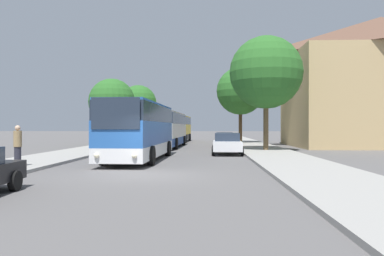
{
  "coord_description": "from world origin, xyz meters",
  "views": [
    {
      "loc": [
        2.52,
        -15.02,
        1.96
      ],
      "look_at": [
        1.24,
        15.16,
        1.86
      ],
      "focal_mm": 35.0,
      "sensor_mm": 36.0,
      "label": 1
    }
  ],
  "objects_px": {
    "bus_front": "(140,130)",
    "bus_rear": "(178,128)",
    "bus_middle": "(168,129)",
    "parked_car_right_far": "(224,139)",
    "tree_right_mid": "(266,73)",
    "tree_right_near": "(240,91)",
    "parked_car_right_near": "(227,143)",
    "pedestrian_waiting_far": "(18,145)",
    "tree_left_near": "(138,104)",
    "tree_left_far": "(112,102)"
  },
  "relations": [
    {
      "from": "parked_car_right_near",
      "to": "pedestrian_waiting_far",
      "type": "distance_m",
      "value": 13.92
    },
    {
      "from": "tree_left_far",
      "to": "tree_right_near",
      "type": "xyz_separation_m",
      "value": [
        13.44,
        5.76,
        1.57
      ]
    },
    {
      "from": "bus_front",
      "to": "tree_right_near",
      "type": "distance_m",
      "value": 23.03
    },
    {
      "from": "parked_car_right_near",
      "to": "pedestrian_waiting_far",
      "type": "bearing_deg",
      "value": 45.12
    },
    {
      "from": "parked_car_right_far",
      "to": "tree_left_far",
      "type": "distance_m",
      "value": 11.95
    },
    {
      "from": "bus_front",
      "to": "bus_middle",
      "type": "relative_size",
      "value": 0.88
    },
    {
      "from": "bus_middle",
      "to": "bus_rear",
      "type": "bearing_deg",
      "value": 92.25
    },
    {
      "from": "bus_middle",
      "to": "tree_right_mid",
      "type": "distance_m",
      "value": 11.31
    },
    {
      "from": "tree_right_near",
      "to": "bus_rear",
      "type": "bearing_deg",
      "value": 143.25
    },
    {
      "from": "tree_left_near",
      "to": "tree_left_far",
      "type": "height_order",
      "value": "tree_left_near"
    },
    {
      "from": "bus_rear",
      "to": "tree_left_far",
      "type": "height_order",
      "value": "tree_left_far"
    },
    {
      "from": "tree_left_near",
      "to": "tree_right_near",
      "type": "relative_size",
      "value": 0.81
    },
    {
      "from": "tree_left_far",
      "to": "tree_right_mid",
      "type": "xyz_separation_m",
      "value": [
        14.26,
        -7.85,
        1.72
      ]
    },
    {
      "from": "parked_car_right_far",
      "to": "tree_right_mid",
      "type": "xyz_separation_m",
      "value": [
        2.95,
        -6.89,
        5.46
      ]
    },
    {
      "from": "tree_right_mid",
      "to": "bus_front",
      "type": "bearing_deg",
      "value": -138.21
    },
    {
      "from": "parked_car_right_near",
      "to": "tree_left_near",
      "type": "bearing_deg",
      "value": -61.97
    },
    {
      "from": "bus_rear",
      "to": "tree_left_near",
      "type": "height_order",
      "value": "tree_left_near"
    },
    {
      "from": "bus_front",
      "to": "bus_rear",
      "type": "relative_size",
      "value": 1.03
    },
    {
      "from": "bus_middle",
      "to": "parked_car_right_near",
      "type": "xyz_separation_m",
      "value": [
        5.2,
        -9.33,
        -0.98
      ]
    },
    {
      "from": "bus_front",
      "to": "bus_rear",
      "type": "distance_m",
      "value": 26.99
    },
    {
      "from": "parked_car_right_near",
      "to": "tree_right_near",
      "type": "distance_m",
      "value": 17.77
    },
    {
      "from": "bus_front",
      "to": "tree_right_mid",
      "type": "bearing_deg",
      "value": 43.47
    },
    {
      "from": "tree_left_near",
      "to": "tree_right_near",
      "type": "bearing_deg",
      "value": -14.47
    },
    {
      "from": "tree_left_far",
      "to": "tree_right_near",
      "type": "relative_size",
      "value": 0.77
    },
    {
      "from": "tree_right_near",
      "to": "bus_middle",
      "type": "bearing_deg",
      "value": -135.42
    },
    {
      "from": "bus_middle",
      "to": "parked_car_right_far",
      "type": "distance_m",
      "value": 5.6
    },
    {
      "from": "bus_rear",
      "to": "parked_car_right_far",
      "type": "bearing_deg",
      "value": -63.73
    },
    {
      "from": "tree_right_near",
      "to": "tree_right_mid",
      "type": "xyz_separation_m",
      "value": [
        0.82,
        -13.61,
        0.15
      ]
    },
    {
      "from": "parked_car_right_far",
      "to": "tree_left_far",
      "type": "height_order",
      "value": "tree_left_far"
    },
    {
      "from": "bus_front",
      "to": "tree_left_far",
      "type": "relative_size",
      "value": 1.6
    },
    {
      "from": "parked_car_right_near",
      "to": "tree_left_far",
      "type": "relative_size",
      "value": 0.62
    },
    {
      "from": "bus_middle",
      "to": "bus_rear",
      "type": "relative_size",
      "value": 1.17
    },
    {
      "from": "parked_car_right_far",
      "to": "parked_car_right_near",
      "type": "bearing_deg",
      "value": 89.49
    },
    {
      "from": "tree_right_near",
      "to": "tree_right_mid",
      "type": "bearing_deg",
      "value": -86.57
    },
    {
      "from": "tree_right_mid",
      "to": "tree_right_near",
      "type": "bearing_deg",
      "value": 93.43
    },
    {
      "from": "parked_car_right_near",
      "to": "tree_right_mid",
      "type": "relative_size",
      "value": 0.46
    },
    {
      "from": "tree_left_near",
      "to": "tree_right_mid",
      "type": "height_order",
      "value": "tree_right_mid"
    },
    {
      "from": "pedestrian_waiting_far",
      "to": "parked_car_right_near",
      "type": "bearing_deg",
      "value": -38.51
    },
    {
      "from": "bus_middle",
      "to": "tree_right_near",
      "type": "height_order",
      "value": "tree_right_near"
    },
    {
      "from": "bus_front",
      "to": "parked_car_right_far",
      "type": "distance_m",
      "value": 15.62
    },
    {
      "from": "tree_left_near",
      "to": "tree_right_near",
      "type": "height_order",
      "value": "tree_right_near"
    },
    {
      "from": "parked_car_right_near",
      "to": "tree_left_far",
      "type": "distance_m",
      "value": 16.06
    },
    {
      "from": "parked_car_right_far",
      "to": "tree_left_near",
      "type": "height_order",
      "value": "tree_left_near"
    },
    {
      "from": "parked_car_right_near",
      "to": "tree_left_far",
      "type": "bearing_deg",
      "value": -43.58
    },
    {
      "from": "bus_middle",
      "to": "pedestrian_waiting_far",
      "type": "height_order",
      "value": "bus_middle"
    },
    {
      "from": "tree_right_mid",
      "to": "parked_car_right_near",
      "type": "bearing_deg",
      "value": -135.08
    },
    {
      "from": "tree_right_near",
      "to": "tree_right_mid",
      "type": "relative_size",
      "value": 0.97
    },
    {
      "from": "pedestrian_waiting_far",
      "to": "bus_front",
      "type": "bearing_deg",
      "value": -34.53
    },
    {
      "from": "parked_car_right_far",
      "to": "tree_left_near",
      "type": "relative_size",
      "value": 0.59
    },
    {
      "from": "bus_middle",
      "to": "bus_rear",
      "type": "distance_m",
      "value": 13.2
    }
  ]
}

